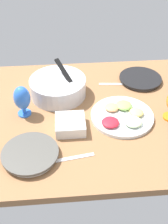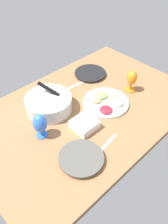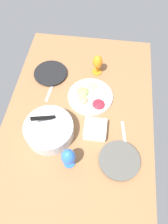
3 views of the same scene
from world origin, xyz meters
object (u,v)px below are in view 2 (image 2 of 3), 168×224
at_px(dinner_plate_right, 90,73).
at_px(mixing_bowl, 49,103).
at_px(dinner_plate_left, 81,158).
at_px(hurricane_glass_blue, 40,124).
at_px(fruit_platter, 106,102).
at_px(hurricane_glass_orange, 132,79).
at_px(square_bowl_white, 84,124).

bearing_deg(dinner_plate_right, mixing_bowl, -168.27).
xyz_separation_m(dinner_plate_left, hurricane_glass_blue, (-0.05, 0.31, 0.09)).
xyz_separation_m(fruit_platter, hurricane_glass_orange, (0.25, -0.02, 0.09)).
height_order(fruit_platter, hurricane_glass_orange, hurricane_glass_orange).
relative_size(dinner_plate_left, hurricane_glass_orange, 1.51).
bearing_deg(dinner_plate_right, dinner_plate_left, -138.30).
bearing_deg(dinner_plate_right, fruit_platter, -117.47).
bearing_deg(hurricane_glass_orange, mixing_bowl, 156.29).
bearing_deg(fruit_platter, dinner_plate_left, -153.58).
height_order(dinner_plate_left, mixing_bowl, mixing_bowl).
bearing_deg(dinner_plate_left, mixing_bowl, 74.09).
height_order(dinner_plate_left, fruit_platter, fruit_platter).
xyz_separation_m(mixing_bowl, hurricane_glass_orange, (0.58, -0.26, 0.05)).
xyz_separation_m(dinner_plate_left, square_bowl_white, (0.19, 0.17, 0.02)).
relative_size(dinner_plate_left, square_bowl_white, 1.76).
relative_size(mixing_bowl, fruit_platter, 0.97).
relative_size(dinner_plate_right, fruit_platter, 0.79).
bearing_deg(fruit_platter, hurricane_glass_orange, -4.63).
xyz_separation_m(dinner_plate_right, square_bowl_white, (-0.45, -0.40, 0.02)).
xyz_separation_m(mixing_bowl, fruit_platter, (0.33, -0.24, -0.04)).
xyz_separation_m(dinner_plate_right, fruit_platter, (-0.18, -0.34, 0.00)).
bearing_deg(hurricane_glass_blue, mixing_bowl, 41.33).
distance_m(dinner_plate_left, fruit_platter, 0.52).
bearing_deg(dinner_plate_left, fruit_platter, 26.42).
relative_size(fruit_platter, hurricane_glass_blue, 1.89).
height_order(dinner_plate_right, hurricane_glass_orange, hurricane_glass_orange).
bearing_deg(mixing_bowl, square_bowl_white, -79.36).
bearing_deg(dinner_plate_left, hurricane_glass_orange, 16.41).
height_order(dinner_plate_right, square_bowl_white, square_bowl_white).
bearing_deg(mixing_bowl, dinner_plate_right, 11.73).
distance_m(dinner_plate_left, hurricane_glass_orange, 0.75).
distance_m(mixing_bowl, hurricane_glass_orange, 0.64).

